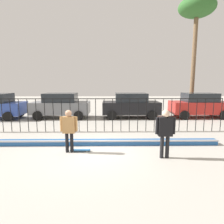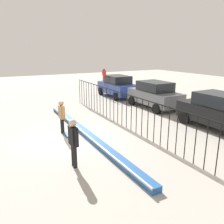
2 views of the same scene
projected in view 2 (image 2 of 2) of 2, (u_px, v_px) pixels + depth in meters
The scene contains 10 objects.
ground_plane at pixel (70, 138), 10.97m from camera, with size 60.00×60.00×0.00m, color #ADA89E.
bowl_coping_ledge at pixel (85, 133), 11.30m from camera, with size 11.00×0.40×0.27m.
perimeter_fence at pixel (127, 107), 12.12m from camera, with size 14.04×0.04×1.85m.
skateboarder at pixel (62, 114), 11.35m from camera, with size 0.68×0.25×1.68m.
skateboard at pixel (66, 134), 11.28m from camera, with size 0.80×0.20×0.07m.
camera_operator at pixel (73, 139), 8.01m from camera, with size 0.72×0.27×1.78m.
parked_car_blue at pixel (117, 86), 20.56m from camera, with size 4.30×2.12×1.90m.
parked_car_gray at pixel (154, 94), 16.59m from camera, with size 4.30×2.12×1.90m.
parked_car_black at pixel (219, 111), 12.06m from camera, with size 4.30×2.12×1.90m.
stop_sign at pixel (104, 79), 20.24m from camera, with size 0.76×0.07×2.50m.
Camera 2 is at (9.99, -3.12, 4.04)m, focal length 36.85 mm.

